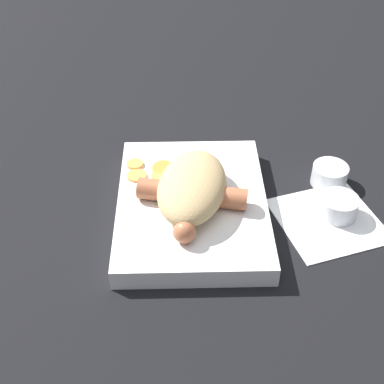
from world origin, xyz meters
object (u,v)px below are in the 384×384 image
Objects in this scene: bread_roll at (195,186)px; condiment_cup_near at (338,208)px; sausage at (194,194)px; condiment_cup_far at (329,176)px; food_tray at (192,206)px.

bread_roll is 3.16× the size of condiment_cup_near.
bread_roll reaches higher than condiment_cup_near.
condiment_cup_far is (0.07, -0.20, -0.03)m from sausage.
bread_roll reaches higher than food_tray.
condiment_cup_far is at bearing -2.44° from condiment_cup_near.
bread_roll is 0.20m from condiment_cup_near.
sausage is 3.31× the size of condiment_cup_near.
condiment_cup_near is (-0.01, -0.20, -0.00)m from food_tray.
food_tray is at bearing 87.56° from condiment_cup_near.
condiment_cup_far is (0.06, -0.19, -0.04)m from bread_roll.
condiment_cup_near is (0.00, -0.19, -0.03)m from sausage.
sausage is at bearing 90.05° from condiment_cup_near.
condiment_cup_far reaches higher than food_tray.
condiment_cup_near is at bearing -89.95° from sausage.
condiment_cup_near is 0.07m from condiment_cup_far.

